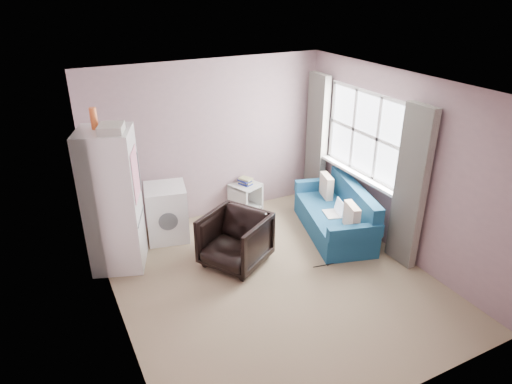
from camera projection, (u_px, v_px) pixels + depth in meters
room at (276, 192)px, 5.38m from camera, size 3.84×4.24×2.54m
armchair at (235, 238)px, 6.09m from camera, size 1.04×1.05×0.81m
fridge at (113, 200)px, 5.84m from camera, size 0.84×0.83×2.16m
washing_machine at (167, 211)px, 6.71m from camera, size 0.69×0.69×0.82m
side_table at (245, 195)px, 7.58m from camera, size 0.55×0.55×0.58m
sofa at (337, 216)px, 6.90m from camera, size 1.21×1.86×0.76m
window_dressing at (358, 160)px, 6.72m from camera, size 0.17×2.62×2.18m
floor_cables at (328, 263)px, 6.24m from camera, size 0.47×0.14×0.01m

